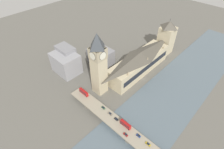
{
  "coord_description": "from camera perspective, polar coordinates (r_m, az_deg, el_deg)",
  "views": [
    {
      "loc": [
        -75.65,
        133.54,
        138.91
      ],
      "look_at": [
        18.28,
        34.74,
        18.93
      ],
      "focal_mm": 28.0,
      "sensor_mm": 36.0,
      "label": 1
    }
  ],
  "objects": [
    {
      "name": "city_block_east",
      "position": [
        214.42,
        -14.81,
        3.63
      ],
      "size": [
        31.79,
        23.84,
        24.83
      ],
      "color": "#939399",
      "rests_on": "ground_plane"
    },
    {
      "name": "double_decker_bus_mid",
      "position": [
        180.34,
        -9.21,
        -5.69
      ],
      "size": [
        11.93,
        2.59,
        4.84
      ],
      "color": "red",
      "rests_on": "road_bridge"
    },
    {
      "name": "victoria_tower",
      "position": [
        247.89,
        17.32,
        11.44
      ],
      "size": [
        18.02,
        18.02,
        49.15
      ],
      "color": "#C1B28E",
      "rests_on": "ground_plane"
    },
    {
      "name": "car_northbound_lead",
      "position": [
        160.27,
        1.43,
        -14.36
      ],
      "size": [
        3.89,
        1.91,
        1.48
      ],
      "color": "black",
      "rests_on": "road_bridge"
    },
    {
      "name": "ground_plane",
      "position": [
        207.01,
        10.35,
        -1.63
      ],
      "size": [
        600.0,
        600.0,
        0.0
      ],
      "primitive_type": "plane",
      "color": "#605E56"
    },
    {
      "name": "river_water",
      "position": [
        196.81,
        18.67,
        -6.35
      ],
      "size": [
        58.18,
        360.0,
        0.3
      ],
      "primitive_type": "cube",
      "color": "slate",
      "rests_on": "ground_plane"
    },
    {
      "name": "city_block_west",
      "position": [
        220.77,
        -14.57,
        5.53
      ],
      "size": [
        23.62,
        15.16,
        28.74
      ],
      "color": "gray",
      "rests_on": "ground_plane"
    },
    {
      "name": "clock_tower",
      "position": [
        166.76,
        -4.45,
        3.61
      ],
      "size": [
        13.46,
        13.46,
        69.03
      ],
      "color": "#C1B28E",
      "rests_on": "ground_plane"
    },
    {
      "name": "road_bridge",
      "position": [
        154.8,
        6.22,
        -19.17
      ],
      "size": [
        148.36,
        13.24,
        5.81
      ],
      "color": "gray",
      "rests_on": "ground_plane"
    },
    {
      "name": "car_northbound_tail",
      "position": [
        163.66,
        -0.62,
        -12.65
      ],
      "size": [
        4.47,
        1.81,
        1.42
      ],
      "color": "slate",
      "rests_on": "road_bridge"
    },
    {
      "name": "city_block_center",
      "position": [
        222.13,
        -3.69,
        5.83
      ],
      "size": [
        28.79,
        22.52,
        20.33
      ],
      "color": "gray",
      "rests_on": "ground_plane"
    },
    {
      "name": "car_southbound_tail",
      "position": [
        167.92,
        -2.86,
        -10.77
      ],
      "size": [
        4.14,
        1.81,
        1.38
      ],
      "color": "#2D5638",
      "rests_on": "road_bridge"
    },
    {
      "name": "car_southbound_lead",
      "position": [
        153.39,
        8.67,
        -19.14
      ],
      "size": [
        3.84,
        1.89,
        1.41
      ],
      "color": "navy",
      "rests_on": "road_bridge"
    },
    {
      "name": "car_northbound_mid",
      "position": [
        151.23,
        11.69,
        -21.34
      ],
      "size": [
        4.45,
        1.83,
        1.27
      ],
      "color": "gold",
      "rests_on": "road_bridge"
    },
    {
      "name": "double_decker_bus_rear",
      "position": [
        155.39,
        4.44,
        -15.9
      ],
      "size": [
        10.8,
        2.52,
        4.9
      ],
      "color": "red",
      "rests_on": "road_bridge"
    },
    {
      "name": "car_southbound_mid",
      "position": [
        152.69,
        4.5,
        -18.98
      ],
      "size": [
        4.02,
        1.83,
        1.51
      ],
      "color": "maroon",
      "rests_on": "road_bridge"
    },
    {
      "name": "parliament_hall",
      "position": [
        209.28,
        8.93,
        4.02
      ],
      "size": [
        22.88,
        90.04,
        27.51
      ],
      "color": "#C1B28E",
      "rests_on": "ground_plane"
    }
  ]
}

